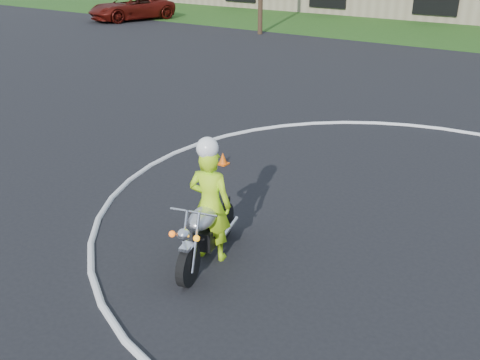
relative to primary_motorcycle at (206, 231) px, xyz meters
The scene contains 4 objects.
ground 2.33m from the primary_motorcycle, 11.91° to the left, with size 120.00×120.00×0.00m, color black.
primary_motorcycle is the anchor object (origin of this frame).
rider_primary_grp 0.50m from the primary_motorcycle, 96.03° to the left, with size 0.82×0.65×2.18m.
pickup_grp 32.16m from the primary_motorcycle, 137.48° to the left, with size 4.38×6.53×1.66m.
Camera 1 is at (2.66, -6.50, 4.91)m, focal length 40.00 mm.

